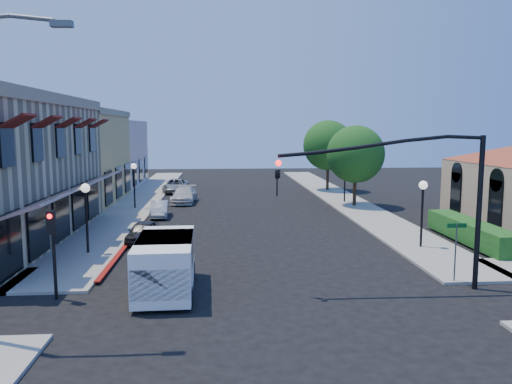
{
  "coord_description": "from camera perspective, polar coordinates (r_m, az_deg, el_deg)",
  "views": [
    {
      "loc": [
        -1.96,
        -16.73,
        6.28
      ],
      "look_at": [
        0.15,
        11.66,
        2.6
      ],
      "focal_mm": 35.0,
      "sensor_mm": 36.0,
      "label": 1
    }
  ],
  "objects": [
    {
      "name": "parked_car_d",
      "position": [
        49.24,
        -9.15,
        0.71
      ],
      "size": [
        2.3,
        4.76,
        1.31
      ],
      "primitive_type": "imported",
      "rotation": [
        0.0,
        0.0,
        -0.03
      ],
      "color": "gray",
      "rests_on": "ground"
    },
    {
      "name": "ground",
      "position": [
        17.98,
        2.35,
        -13.09
      ],
      "size": [
        120.0,
        120.0,
        0.0
      ],
      "primitive_type": "plane",
      "color": "black",
      "rests_on": "ground"
    },
    {
      "name": "street_tree_b",
      "position": [
        49.93,
        8.24,
        5.3
      ],
      "size": [
        4.94,
        4.94,
        7.02
      ],
      "color": "black",
      "rests_on": "ground"
    },
    {
      "name": "lamppost_right_far",
      "position": [
        42.2,
        10.14,
        2.43
      ],
      "size": [
        0.44,
        0.44,
        3.57
      ],
      "color": "black",
      "rests_on": "ground"
    },
    {
      "name": "street_name_sign",
      "position": [
        21.65,
        21.88,
        -5.39
      ],
      "size": [
        0.8,
        0.06,
        2.5
      ],
      "color": "#595B5E",
      "rests_on": "ground"
    },
    {
      "name": "yellow_stucco_building",
      "position": [
        44.89,
        -21.83,
        3.67
      ],
      "size": [
        10.0,
        12.0,
        7.6
      ],
      "primitive_type": "cube",
      "color": "tan",
      "rests_on": "ground"
    },
    {
      "name": "pink_stucco_building",
      "position": [
        56.45,
        -18.16,
        4.18
      ],
      "size": [
        10.0,
        12.0,
        7.0
      ],
      "primitive_type": "cube",
      "color": "beige",
      "rests_on": "ground"
    },
    {
      "name": "white_van",
      "position": [
        19.46,
        -10.33,
        -7.81
      ],
      "size": [
        2.22,
        4.84,
        2.12
      ],
      "color": "white",
      "rests_on": "ground"
    },
    {
      "name": "hedge",
      "position": [
        29.8,
        23.27,
        -5.41
      ],
      "size": [
        1.4,
        8.0,
        1.1
      ],
      "primitive_type": "cube",
      "color": "#164E16",
      "rests_on": "ground"
    },
    {
      "name": "parked_car_b",
      "position": [
        35.87,
        -10.98,
        -1.94
      ],
      "size": [
        1.38,
        3.47,
        1.12
      ],
      "primitive_type": "imported",
      "rotation": [
        0.0,
        0.0,
        0.06
      ],
      "color": "#AEB0B3",
      "rests_on": "ground"
    },
    {
      "name": "street_tree_a",
      "position": [
        40.25,
        11.3,
        4.25
      ],
      "size": [
        4.56,
        4.56,
        6.48
      ],
      "color": "black",
      "rests_on": "ground"
    },
    {
      "name": "parked_car_a",
      "position": [
        28.31,
        -12.8,
        -4.46
      ],
      "size": [
        1.75,
        3.49,
        1.14
      ],
      "primitive_type": "imported",
      "rotation": [
        0.0,
        0.0,
        -0.12
      ],
      "color": "black",
      "rests_on": "ground"
    },
    {
      "name": "signal_mast_arm",
      "position": [
        19.95,
        18.85,
        0.66
      ],
      "size": [
        8.01,
        0.39,
        6.0
      ],
      "color": "black",
      "rests_on": "ground"
    },
    {
      "name": "curb_red_strip",
      "position": [
        25.99,
        -15.18,
        -6.88
      ],
      "size": [
        0.25,
        10.0,
        0.06
      ],
      "primitive_type": "cube",
      "color": "maroon",
      "rests_on": "ground"
    },
    {
      "name": "lamppost_right_near",
      "position": [
        27.08,
        18.52,
        -0.54
      ],
      "size": [
        0.44,
        0.44,
        3.57
      ],
      "color": "black",
      "rests_on": "ground"
    },
    {
      "name": "sidewalk_right",
      "position": [
        45.45,
        9.43,
        -0.6
      ],
      "size": [
        3.5,
        50.0,
        0.12
      ],
      "primitive_type": "cube",
      "color": "gray",
      "rests_on": "ground"
    },
    {
      "name": "secondary_signal",
      "position": [
        19.52,
        -22.25,
        -4.91
      ],
      "size": [
        0.28,
        0.42,
        3.32
      ],
      "color": "black",
      "rests_on": "ground"
    },
    {
      "name": "lamppost_left_far",
      "position": [
        39.44,
        -13.78,
        2.0
      ],
      "size": [
        0.44,
        0.44,
        3.57
      ],
      "color": "black",
      "rests_on": "ground"
    },
    {
      "name": "sidewalk_left",
      "position": [
        44.69,
        -12.94,
        -0.82
      ],
      "size": [
        3.5,
        50.0,
        0.12
      ],
      "primitive_type": "cube",
      "color": "gray",
      "rests_on": "ground"
    },
    {
      "name": "lamppost_left_near",
      "position": [
        25.82,
        -18.87,
        -0.92
      ],
      "size": [
        0.44,
        0.44,
        3.57
      ],
      "color": "black",
      "rests_on": "ground"
    },
    {
      "name": "parked_car_c",
      "position": [
        42.21,
        -8.22,
        -0.35
      ],
      "size": [
        2.15,
        4.7,
        1.33
      ],
      "primitive_type": "imported",
      "rotation": [
        0.0,
        0.0,
        -0.06
      ],
      "color": "#B9B9B7",
      "rests_on": "ground"
    }
  ]
}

